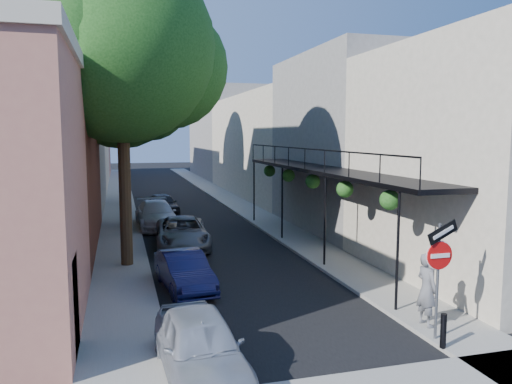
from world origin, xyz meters
TOP-DOWN VIEW (x-y plane):
  - ground at (0.00, 0.00)m, footprint 160.00×160.00m
  - road_surface at (0.00, 30.00)m, footprint 6.00×64.00m
  - sidewalk_left at (-4.00, 30.00)m, footprint 2.00×64.00m
  - sidewalk_right at (4.00, 30.00)m, footprint 2.00×64.00m
  - buildings_left at (-9.30, 28.76)m, footprint 10.10×59.10m
  - buildings_right at (8.99, 29.49)m, footprint 9.80×55.00m
  - sign_post at (3.16, 0.97)m, footprint 0.89×0.17m
  - bollard at (3.00, 0.50)m, footprint 0.14×0.14m
  - oak_near at (-3.37, 10.26)m, footprint 7.48×6.80m
  - oak_mid at (-3.42, 18.23)m, footprint 6.60×6.00m
  - oak_far at (-3.35, 27.27)m, footprint 7.70×7.00m
  - parked_car_a at (-2.51, 0.82)m, footprint 1.77×4.03m
  - parked_car_b at (-2.08, 6.75)m, footprint 1.69×3.79m
  - parked_car_c at (-1.40, 12.67)m, footprint 2.54×4.96m
  - parked_car_d at (-2.14, 17.81)m, footprint 2.17×4.94m
  - parked_car_e at (-1.40, 22.41)m, footprint 1.99×3.90m
  - pedestrian at (3.42, 1.79)m, footprint 0.50×0.72m

SIDE VIEW (x-z plane):
  - ground at x=0.00m, z-range 0.00..0.00m
  - road_surface at x=0.00m, z-range 0.00..0.01m
  - sidewalk_left at x=-4.00m, z-range 0.00..0.12m
  - sidewalk_right at x=4.00m, z-range 0.00..0.12m
  - bollard at x=3.00m, z-range 0.12..0.92m
  - parked_car_b at x=-2.08m, z-range 0.00..1.21m
  - parked_car_e at x=-1.40m, z-range 0.00..1.27m
  - parked_car_c at x=-1.40m, z-range 0.00..1.34m
  - parked_car_a at x=-2.51m, z-range 0.00..1.35m
  - parked_car_d at x=-2.14m, z-range 0.00..1.41m
  - pedestrian at x=3.42m, z-range 0.12..2.00m
  - sign_post at x=3.16m, z-range 0.54..3.53m
  - buildings_right at x=8.99m, z-range -0.58..9.42m
  - buildings_left at x=-9.30m, z-range -1.06..10.94m
  - oak_mid at x=-3.42m, z-range 1.96..12.16m
  - oak_near at x=-3.37m, z-range 2.17..13.59m
  - oak_far at x=-3.35m, z-range 2.31..14.21m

